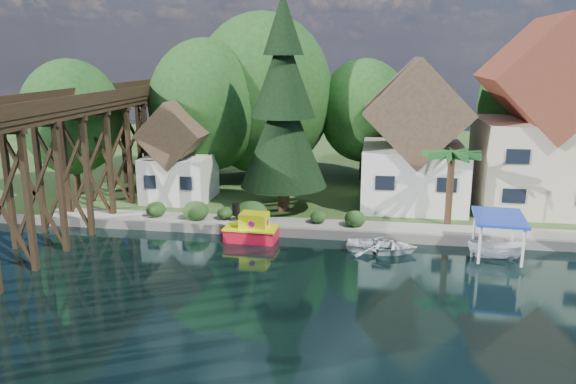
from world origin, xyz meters
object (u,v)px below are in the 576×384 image
house_center (540,129)px  tugboat (252,230)px  boat_white_a (382,245)px  shed (179,158)px  boat_canopy (497,241)px  trestle_bridge (51,158)px  conifer (283,109)px  palm_tree (452,157)px  house_left (414,144)px

house_center → tugboat: size_ratio=3.99×
house_center → boat_white_a: (-11.25, -10.40, -5.97)m
shed → tugboat: bearing=-45.5°
house_center → boat_canopy: house_center is taller
trestle_bridge → conifer: (13.64, 7.32, 2.57)m
trestle_bridge → conifer: bearing=28.2°
house_center → palm_tree: bearing=-140.4°
boat_white_a → conifer: bearing=52.3°
trestle_bridge → boat_white_a: bearing=2.6°
conifer → boat_canopy: size_ratio=3.61×
house_left → palm_tree: (2.16, -5.16, 0.01)m
conifer → boat_canopy: 16.70m
trestle_bridge → conifer: size_ratio=2.87×
house_center → boat_white_a: bearing=-137.2°
palm_tree → boat_white_a: 8.00m
tugboat → palm_tree: bearing=17.3°
conifer → palm_tree: bearing=-8.2°
palm_tree → tugboat: 13.99m
house_center → conifer: size_ratio=0.90×
trestle_bridge → tugboat: trestle_bridge is taller
house_left → palm_tree: 5.60m
tugboat → boat_canopy: (14.91, -0.99, 0.39)m
conifer → trestle_bridge: bearing=-151.8°
conifer → boat_canopy: (13.76, -6.59, -6.79)m
conifer → tugboat: bearing=-101.6°
house_center → conifer: 18.85m
tugboat → trestle_bridge: bearing=-172.2°
palm_tree → boat_white_a: size_ratio=1.24×
house_center → trestle_bridge: bearing=-160.5°
shed → palm_tree: shed is taller
house_center → tugboat: bearing=-153.8°
trestle_bridge → house_center: size_ratio=3.18×
palm_tree → boat_white_a: palm_tree is taller
trestle_bridge → palm_tree: bearing=12.7°
boat_white_a → boat_canopy: (6.65, -0.20, 0.68)m
house_left → conifer: 10.37m
trestle_bridge → tugboat: (12.49, 1.71, -4.61)m
trestle_bridge → boat_white_a: size_ratio=10.30×
tugboat → boat_white_a: tugboat is taller
conifer → boat_white_a: 12.13m
trestle_bridge → house_left: (23.00, 10.83, -0.21)m
house_left → boat_canopy: house_left is taller
trestle_bridge → house_center: (32.00, 11.33, 1.07)m
conifer → palm_tree: size_ratio=2.89×
shed → boat_canopy: (22.40, -8.60, -2.70)m
house_center → shed: (-27.00, -2.00, -2.59)m
shed → boat_canopy: bearing=-21.0°
boat_canopy → boat_white_a: bearing=178.3°
house_left → palm_tree: size_ratio=2.07×
boat_white_a → palm_tree: bearing=-38.6°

